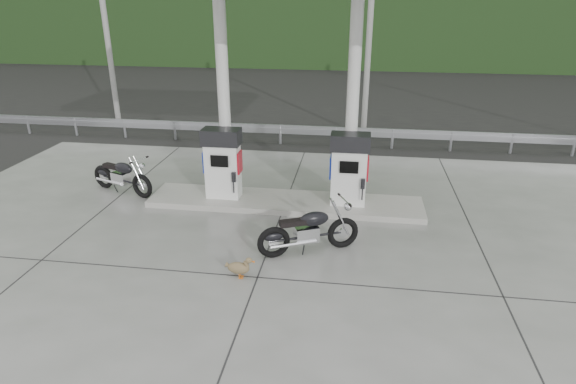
# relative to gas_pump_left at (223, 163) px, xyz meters

# --- Properties ---
(ground) EXTENTS (160.00, 160.00, 0.00)m
(ground) POSITION_rel_gas_pump_left_xyz_m (1.60, -2.50, -1.07)
(ground) COLOR black
(ground) RESTS_ON ground
(forecourt_apron) EXTENTS (18.00, 14.00, 0.02)m
(forecourt_apron) POSITION_rel_gas_pump_left_xyz_m (1.60, -2.50, -1.06)
(forecourt_apron) COLOR slate
(forecourt_apron) RESTS_ON ground
(pump_island) EXTENTS (7.00, 1.40, 0.15)m
(pump_island) POSITION_rel_gas_pump_left_xyz_m (1.60, 0.00, -0.98)
(pump_island) COLOR gray
(pump_island) RESTS_ON forecourt_apron
(gas_pump_left) EXTENTS (0.95, 0.55, 1.80)m
(gas_pump_left) POSITION_rel_gas_pump_left_xyz_m (0.00, 0.00, 0.00)
(gas_pump_left) COLOR white
(gas_pump_left) RESTS_ON pump_island
(gas_pump_right) EXTENTS (0.95, 0.55, 1.80)m
(gas_pump_right) POSITION_rel_gas_pump_left_xyz_m (3.20, 0.00, 0.00)
(gas_pump_right) COLOR white
(gas_pump_right) RESTS_ON pump_island
(canopy_column_left) EXTENTS (0.30, 0.30, 5.00)m
(canopy_column_left) POSITION_rel_gas_pump_left_xyz_m (0.00, 0.40, 1.60)
(canopy_column_left) COLOR white
(canopy_column_left) RESTS_ON pump_island
(canopy_column_right) EXTENTS (0.30, 0.30, 5.00)m
(canopy_column_right) POSITION_rel_gas_pump_left_xyz_m (3.20, 0.40, 1.60)
(canopy_column_right) COLOR white
(canopy_column_right) RESTS_ON pump_island
(guardrail) EXTENTS (26.00, 0.16, 1.42)m
(guardrail) POSITION_rel_gas_pump_left_xyz_m (1.60, 5.50, -0.36)
(guardrail) COLOR #95969C
(guardrail) RESTS_ON ground
(road) EXTENTS (60.00, 7.00, 0.01)m
(road) POSITION_rel_gas_pump_left_xyz_m (1.60, 9.00, -1.07)
(road) COLOR black
(road) RESTS_ON ground
(utility_pole_a) EXTENTS (0.22, 0.22, 8.00)m
(utility_pole_a) POSITION_rel_gas_pump_left_xyz_m (-6.40, 7.00, 2.93)
(utility_pole_a) COLOR gray
(utility_pole_a) RESTS_ON ground
(utility_pole_b) EXTENTS (0.22, 0.22, 8.00)m
(utility_pole_b) POSITION_rel_gas_pump_left_xyz_m (3.60, 7.00, 2.93)
(utility_pole_b) COLOR gray
(utility_pole_b) RESTS_ON ground
(tree_band) EXTENTS (80.00, 6.00, 6.00)m
(tree_band) POSITION_rel_gas_pump_left_xyz_m (1.60, 27.50, 1.93)
(tree_band) COLOR black
(tree_band) RESTS_ON ground
(forested_hills) EXTENTS (100.00, 40.00, 140.00)m
(forested_hills) POSITION_rel_gas_pump_left_xyz_m (1.60, 57.50, -1.07)
(forested_hills) COLOR black
(forested_hills) RESTS_ON ground
(motorcycle_left) EXTENTS (2.08, 1.30, 0.94)m
(motorcycle_left) POSITION_rel_gas_pump_left_xyz_m (-2.91, 0.20, -0.58)
(motorcycle_left) COLOR black
(motorcycle_left) RESTS_ON forecourt_apron
(motorcycle_right) EXTENTS (2.15, 1.45, 0.98)m
(motorcycle_right) POSITION_rel_gas_pump_left_xyz_m (2.47, -2.36, -0.56)
(motorcycle_right) COLOR black
(motorcycle_right) RESTS_ON forecourt_apron
(duck) EXTENTS (0.54, 0.19, 0.38)m
(duck) POSITION_rel_gas_pump_left_xyz_m (1.24, -3.53, -0.86)
(duck) COLOR brown
(duck) RESTS_ON forecourt_apron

